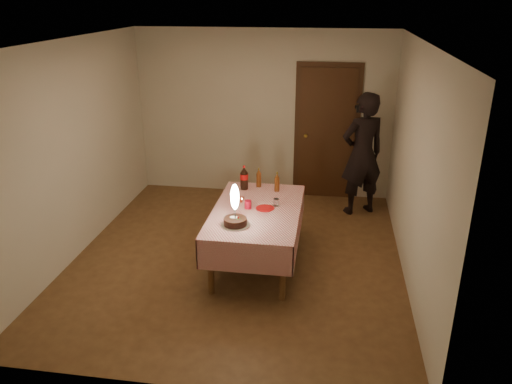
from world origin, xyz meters
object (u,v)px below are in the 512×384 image
(red_cup, at_px, (248,205))
(photographer, at_px, (362,154))
(red_plate, at_px, (265,208))
(clear_cup, at_px, (276,202))
(birthday_cake, at_px, (235,214))
(cola_bottle, at_px, (244,178))
(amber_bottle_right, at_px, (277,182))
(amber_bottle_left, at_px, (259,178))
(dining_table, at_px, (257,217))

(red_cup, distance_m, photographer, 2.22)
(red_plate, xyz_separation_m, clear_cup, (0.12, 0.10, 0.04))
(birthday_cake, bearing_deg, red_cup, 82.45)
(cola_bottle, bearing_deg, red_cup, -76.03)
(amber_bottle_right, bearing_deg, clear_cup, -84.54)
(birthday_cake, bearing_deg, amber_bottle_left, 86.00)
(cola_bottle, bearing_deg, amber_bottle_right, -0.97)
(clear_cup, distance_m, amber_bottle_left, 0.67)
(cola_bottle, bearing_deg, dining_table, -67.51)
(birthday_cake, relative_size, cola_bottle, 1.50)
(dining_table, height_order, cola_bottle, cola_bottle)
(red_cup, height_order, clear_cup, red_cup)
(amber_bottle_right, bearing_deg, birthday_cake, -107.43)
(red_cup, distance_m, clear_cup, 0.34)
(amber_bottle_right, bearing_deg, red_cup, -114.43)
(birthday_cake, relative_size, red_plate, 2.17)
(cola_bottle, height_order, amber_bottle_left, cola_bottle)
(birthday_cake, xyz_separation_m, amber_bottle_right, (0.34, 1.07, -0.01))
(photographer, bearing_deg, amber_bottle_left, -143.52)
(red_plate, distance_m, photographer, 2.08)
(red_plate, bearing_deg, amber_bottle_left, 104.49)
(clear_cup, bearing_deg, amber_bottle_right, 95.46)
(red_plate, xyz_separation_m, amber_bottle_right, (0.07, 0.58, 0.11))
(clear_cup, distance_m, photographer, 1.93)
(dining_table, height_order, clear_cup, clear_cup)
(red_plate, bearing_deg, clear_cup, 40.21)
(dining_table, bearing_deg, red_cup, 174.07)
(clear_cup, bearing_deg, dining_table, -147.22)
(red_plate, height_order, amber_bottle_right, amber_bottle_right)
(birthday_cake, bearing_deg, cola_bottle, 94.78)
(cola_bottle, relative_size, amber_bottle_right, 1.25)
(dining_table, distance_m, red_cup, 0.18)
(red_cup, bearing_deg, clear_cup, 21.67)
(amber_bottle_right, bearing_deg, amber_bottle_left, 154.50)
(dining_table, relative_size, red_cup, 17.20)
(red_cup, height_order, cola_bottle, cola_bottle)
(red_plate, bearing_deg, birthday_cake, -118.07)
(cola_bottle, xyz_separation_m, amber_bottle_right, (0.43, -0.01, -0.03))
(cola_bottle, bearing_deg, birthday_cake, -85.22)
(dining_table, height_order, red_plate, red_plate)
(cola_bottle, relative_size, amber_bottle_left, 1.25)
(photographer, bearing_deg, dining_table, -126.28)
(amber_bottle_left, bearing_deg, red_cup, -91.70)
(red_plate, height_order, cola_bottle, cola_bottle)
(red_plate, distance_m, red_cup, 0.21)
(dining_table, xyz_separation_m, birthday_cake, (-0.17, -0.46, 0.22))
(cola_bottle, distance_m, amber_bottle_right, 0.43)
(amber_bottle_right, bearing_deg, red_plate, -97.18)
(red_cup, relative_size, photographer, 0.06)
(dining_table, xyz_separation_m, red_plate, (0.10, 0.04, 0.10))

